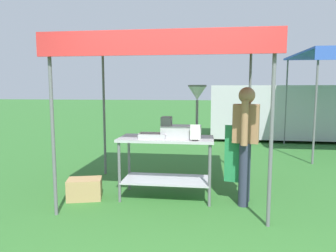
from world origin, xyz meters
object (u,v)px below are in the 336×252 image
at_px(donut_cart, 166,154).
at_px(donut_tray, 152,137).
at_px(donut_fryer, 184,120).
at_px(stall_canopy, 167,49).
at_px(vendor, 245,139).
at_px(van_silver, 297,111).
at_px(supply_crate, 85,189).
at_px(menu_sign, 195,134).

distance_m(donut_cart, donut_tray, 0.33).
distance_m(donut_tray, donut_fryer, 0.51).
bearing_deg(donut_cart, donut_tray, -152.77).
bearing_deg(donut_cart, stall_canopy, 90.00).
xyz_separation_m(donut_fryer, vendor, (0.83, -0.07, -0.25)).
height_order(donut_fryer, van_silver, van_silver).
distance_m(donut_fryer, supply_crate, 1.75).
distance_m(donut_cart, vendor, 1.13).
relative_size(stall_canopy, donut_cart, 2.07).
relative_size(donut_fryer, supply_crate, 1.39).
height_order(donut_tray, van_silver, van_silver).
height_order(stall_canopy, donut_cart, stall_canopy).
bearing_deg(donut_fryer, vendor, -4.61).
bearing_deg(supply_crate, van_silver, 53.03).
height_order(supply_crate, van_silver, van_silver).
xyz_separation_m(stall_canopy, donut_cart, (-0.00, -0.10, -1.50)).
relative_size(menu_sign, van_silver, 0.04).
bearing_deg(donut_cart, vendor, -4.90).
bearing_deg(vendor, donut_fryer, 175.39).
distance_m(donut_tray, menu_sign, 0.63).
xyz_separation_m(stall_canopy, vendor, (1.10, -0.19, -1.25)).
distance_m(stall_canopy, menu_sign, 1.29).
xyz_separation_m(donut_tray, vendor, (1.28, 0.00, -0.01)).
xyz_separation_m(donut_tray, supply_crate, (-0.98, -0.13, -0.76)).
bearing_deg(donut_tray, donut_fryer, 8.61).
bearing_deg(van_silver, supply_crate, -126.97).
xyz_separation_m(stall_canopy, donut_tray, (-0.18, -0.19, -1.24)).
distance_m(donut_cart, menu_sign, 0.59).
relative_size(stall_canopy, donut_fryer, 3.74).
xyz_separation_m(stall_canopy, supply_crate, (-1.16, -0.32, -2.00)).
bearing_deg(menu_sign, donut_tray, 166.88).
xyz_separation_m(menu_sign, vendor, (0.67, 0.14, -0.08)).
height_order(donut_cart, donut_fryer, donut_fryer).
bearing_deg(van_silver, donut_fryer, -118.08).
height_order(menu_sign, van_silver, van_silver).
bearing_deg(donut_tray, supply_crate, -172.63).
height_order(donut_cart, menu_sign, menu_sign).
bearing_deg(vendor, donut_cart, 175.10).
bearing_deg(stall_canopy, donut_cart, -90.00).
distance_m(stall_canopy, donut_cart, 1.50).
height_order(donut_tray, donut_fryer, donut_fryer).
relative_size(donut_tray, supply_crate, 0.73).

